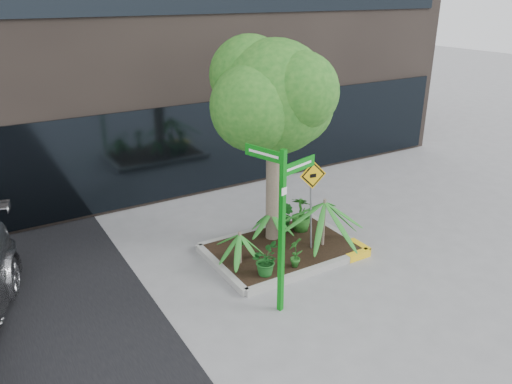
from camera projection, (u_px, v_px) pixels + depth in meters
ground at (282, 260)px, 11.09m from camera, size 80.00×80.00×0.00m
planter at (284, 249)px, 11.38m from camera, size 3.35×2.36×0.15m
tree at (274, 97)px, 10.58m from camera, size 3.17×2.81×4.75m
palm_front at (325, 202)px, 11.08m from camera, size 1.27×1.27×1.41m
palm_left at (240, 234)px, 10.45m from camera, size 0.82×0.82×0.91m
palm_back at (272, 212)px, 11.54m from camera, size 0.81×0.81×0.90m
shrub_a at (265, 260)px, 10.16m from camera, size 0.81×0.81×0.66m
shrub_b at (301, 214)px, 12.00m from camera, size 0.68×0.68×0.87m
shrub_c at (295, 252)px, 10.44m from camera, size 0.50×0.50×0.68m
shrub_d at (285, 216)px, 11.95m from camera, size 0.51×0.51×0.81m
street_sign_post at (282, 213)px, 8.74m from camera, size 1.09×0.91×3.15m
cattle_sign at (312, 190)px, 10.86m from camera, size 0.63×0.23×2.06m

